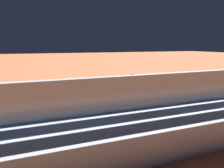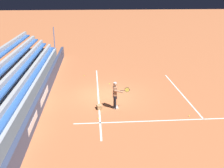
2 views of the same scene
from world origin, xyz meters
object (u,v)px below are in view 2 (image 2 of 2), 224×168
object	(u,v)px
tennis_ball_far_left	(110,84)
tennis_ball_on_baseline	(98,118)
tennis_ball_stray_back	(189,116)
ball_box_cardboard	(99,107)
tennis_player	(115,95)
tennis_ball_midcourt	(84,75)

from	to	relation	value
tennis_ball_far_left	tennis_ball_on_baseline	bearing A→B (deg)	-10.33
tennis_ball_far_left	tennis_ball_stray_back	xyz separation A→B (m)	(5.91, 4.32, 0.00)
ball_box_cardboard	tennis_ball_far_left	size ratio (longest dim) A/B	6.06
tennis_ball_stray_back	tennis_ball_on_baseline	xyz separation A→B (m)	(-0.09, -5.38, 0.00)
tennis_ball_on_baseline	tennis_player	bearing A→B (deg)	141.16
tennis_ball_far_left	tennis_ball_on_baseline	distance (m)	5.91
tennis_ball_far_left	tennis_ball_stray_back	size ratio (longest dim) A/B	1.00
tennis_ball_far_left	tennis_ball_midcourt	bearing A→B (deg)	-137.63
tennis_ball_on_baseline	tennis_ball_midcourt	bearing A→B (deg)	-172.84
tennis_ball_stray_back	ball_box_cardboard	bearing A→B (deg)	-105.48
tennis_player	tennis_ball_midcourt	world-z (taller)	tennis_player
tennis_ball_midcourt	tennis_ball_far_left	distance (m)	3.08
tennis_ball_midcourt	tennis_player	bearing A→B (deg)	17.64
tennis_player	tennis_ball_on_baseline	size ratio (longest dim) A/B	25.98
tennis_ball_far_left	tennis_player	bearing A→B (deg)	0.73
ball_box_cardboard	tennis_ball_midcourt	size ratio (longest dim) A/B	6.06
tennis_ball_stray_back	tennis_ball_on_baseline	world-z (taller)	same
tennis_player	tennis_ball_midcourt	xyz separation A→B (m)	(-6.71, -2.13, -0.86)
tennis_player	tennis_ball_far_left	distance (m)	4.51
tennis_ball_midcourt	tennis_ball_stray_back	size ratio (longest dim) A/B	1.00
tennis_player	tennis_ball_far_left	bearing A→B (deg)	-179.27
tennis_ball_far_left	ball_box_cardboard	bearing A→B (deg)	-12.14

